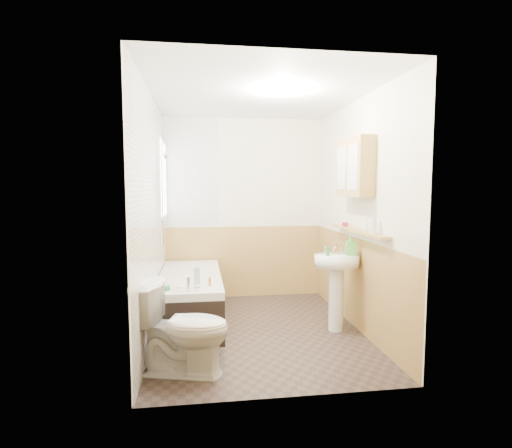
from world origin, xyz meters
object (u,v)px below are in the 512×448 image
object	(u,v)px
toilet	(183,328)
sink	(336,277)
medicine_cabinet	(354,168)
bathtub	(191,296)
pine_shelf	(358,231)

from	to	relation	value
toilet	sink	bearing A→B (deg)	-49.20
toilet	medicine_cabinet	xyz separation A→B (m)	(1.77, 0.78, 1.38)
toilet	medicine_cabinet	bearing A→B (deg)	-51.66
bathtub	sink	bearing A→B (deg)	-20.30
bathtub	medicine_cabinet	distance (m)	2.36
sink	pine_shelf	distance (m)	0.54
sink	pine_shelf	xyz separation A→B (m)	(0.20, -0.07, 0.50)
toilet	medicine_cabinet	world-z (taller)	medicine_cabinet
sink	medicine_cabinet	bearing A→B (deg)	-4.79
bathtub	medicine_cabinet	xyz separation A→B (m)	(1.74, -0.59, 1.48)
sink	pine_shelf	world-z (taller)	pine_shelf
pine_shelf	medicine_cabinet	xyz separation A→B (m)	(-0.03, 0.06, 0.67)
bathtub	medicine_cabinet	size ratio (longest dim) A/B	2.58
medicine_cabinet	bathtub	bearing A→B (deg)	161.34
medicine_cabinet	sink	bearing A→B (deg)	177.38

